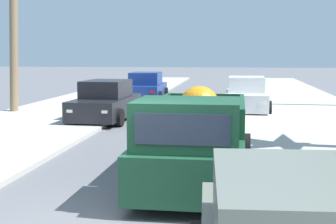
{
  "coord_description": "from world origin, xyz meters",
  "views": [
    {
      "loc": [
        2.02,
        -6.47,
        2.57
      ],
      "look_at": [
        0.51,
        4.72,
        1.2
      ],
      "focal_mm": 52.24,
      "sensor_mm": 36.0,
      "label": 1
    }
  ],
  "objects_px": {
    "car_left_mid": "(146,88)",
    "car_right_mid": "(106,102)",
    "car_right_near": "(246,96)",
    "pickup_truck": "(195,143)"
  },
  "relations": [
    {
      "from": "pickup_truck",
      "to": "car_right_near",
      "type": "distance_m",
      "value": 12.07
    },
    {
      "from": "car_right_near",
      "to": "car_right_mid",
      "type": "bearing_deg",
      "value": -146.54
    },
    {
      "from": "pickup_truck",
      "to": "car_right_near",
      "type": "relative_size",
      "value": 1.22
    },
    {
      "from": "car_right_near",
      "to": "car_left_mid",
      "type": "height_order",
      "value": "same"
    },
    {
      "from": "pickup_truck",
      "to": "car_left_mid",
      "type": "relative_size",
      "value": 1.22
    },
    {
      "from": "pickup_truck",
      "to": "car_right_near",
      "type": "height_order",
      "value": "pickup_truck"
    },
    {
      "from": "pickup_truck",
      "to": "car_left_mid",
      "type": "bearing_deg",
      "value": 103.49
    },
    {
      "from": "car_left_mid",
      "to": "car_right_mid",
      "type": "height_order",
      "value": "same"
    },
    {
      "from": "pickup_truck",
      "to": "car_right_mid",
      "type": "distance_m",
      "value": 9.39
    },
    {
      "from": "car_right_near",
      "to": "car_left_mid",
      "type": "xyz_separation_m",
      "value": [
        -5.2,
        4.3,
        0.0
      ]
    }
  ]
}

